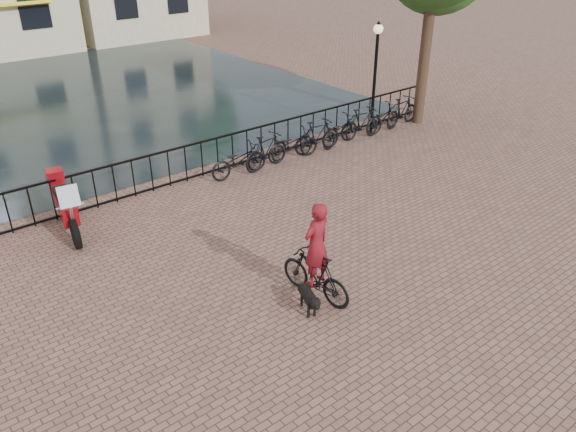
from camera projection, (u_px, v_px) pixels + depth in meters
ground at (399, 345)px, 9.44m from camera, size 100.00×100.00×0.00m
canal_water at (53, 104)px, 21.32m from camera, size 20.00×20.00×0.00m
railing at (169, 169)px, 14.69m from camera, size 20.00×0.05×1.02m
lamp_post at (376, 60)px, 17.48m from camera, size 0.30×0.30×3.45m
cyclist at (316, 257)px, 10.21m from camera, size 0.79×1.74×2.31m
dog at (308, 299)px, 10.12m from camera, size 0.51×0.83×0.53m
motorcycle at (64, 201)px, 12.45m from camera, size 0.84×2.22×1.55m
parked_bike_0 at (239, 161)px, 15.30m from camera, size 1.74×0.68×0.90m
parked_bike_1 at (267, 151)px, 15.80m from camera, size 1.72×0.74×1.00m
parked_bike_2 at (293, 145)px, 16.34m from camera, size 1.76×0.75×0.90m
parked_bike_3 at (317, 136)px, 16.84m from camera, size 1.69×0.58×1.00m
parked_bike_4 at (340, 131)px, 17.39m from camera, size 1.79×0.88×0.90m
parked_bike_5 at (362, 123)px, 17.88m from camera, size 1.71×0.67×1.00m
parked_bike_6 at (382, 119)px, 18.43m from camera, size 1.78×0.81×0.90m
parked_bike_7 at (402, 112)px, 18.93m from camera, size 1.71×0.65×1.00m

